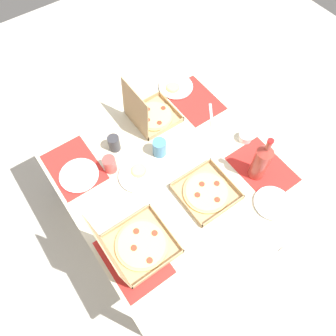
{
  "coord_description": "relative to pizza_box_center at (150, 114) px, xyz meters",
  "views": [
    {
      "loc": [
        -0.77,
        0.55,
        2.37
      ],
      "look_at": [
        0.0,
        0.0,
        0.76
      ],
      "focal_mm": 35.23,
      "sensor_mm": 36.0,
      "label": 1
    }
  ],
  "objects": [
    {
      "name": "plate_near_right",
      "position": [
        -0.85,
        -0.21,
        -0.04
      ],
      "size": [
        0.2,
        0.2,
        0.02
      ],
      "color": "white",
      "rests_on": "dining_table"
    },
    {
      "name": "placemat_far_left",
      "position": [
        -0.66,
        0.55,
        -0.05
      ],
      "size": [
        0.36,
        0.26,
        0.0
      ],
      "primitive_type": "cube",
      "color": "red",
      "rests_on": "dining_table"
    },
    {
      "name": "dining_table",
      "position": [
        -0.35,
        0.12,
        -0.15
      ],
      "size": [
        1.4,
        1.16,
        0.76
      ],
      "color": "#3F3328",
      "rests_on": "ground_plane"
    },
    {
      "name": "plate_far_right",
      "position": [
        -0.1,
        0.55,
        -0.04
      ],
      "size": [
        0.22,
        0.22,
        0.02
      ],
      "color": "white",
      "rests_on": "dining_table"
    },
    {
      "name": "cup_red",
      "position": [
        -0.24,
        0.1,
        0.01
      ],
      "size": [
        0.08,
        0.08,
        0.11
      ],
      "primitive_type": "cylinder",
      "color": "teal",
      "rests_on": "dining_table"
    },
    {
      "name": "placemat_near_left",
      "position": [
        -0.66,
        -0.32,
        -0.05
      ],
      "size": [
        0.36,
        0.26,
        0.0
      ],
      "primitive_type": "cube",
      "color": "red",
      "rests_on": "dining_table"
    },
    {
      "name": "knife_by_near_right",
      "position": [
        -0.2,
        -0.32,
        -0.04
      ],
      "size": [
        0.18,
        0.13,
        0.0
      ],
      "primitive_type": "cube",
      "rotation": [
        0.0,
        0.0,
        2.53
      ],
      "color": "#B7B7BC",
      "rests_on": "dining_table"
    },
    {
      "name": "cup_spare",
      "position": [
        -0.06,
        0.29,
        0.0
      ],
      "size": [
        0.07,
        0.07,
        0.1
      ],
      "primitive_type": "cylinder",
      "color": "#333338",
      "rests_on": "dining_table"
    },
    {
      "name": "plate_far_left",
      "position": [
        0.12,
        -0.28,
        -0.04
      ],
      "size": [
        0.22,
        0.22,
        0.03
      ],
      "color": "white",
      "rests_on": "dining_table"
    },
    {
      "name": "cup_dark",
      "position": [
        -0.17,
        0.38,
        0.0
      ],
      "size": [
        0.07,
        0.07,
        0.1
      ],
      "primitive_type": "cylinder",
      "color": "#BF4742",
      "rests_on": "dining_table"
    },
    {
      "name": "placemat_near_right",
      "position": [
        -0.03,
        -0.32,
        -0.05
      ],
      "size": [
        0.36,
        0.26,
        0.0
      ],
      "primitive_type": "cube",
      "color": "red",
      "rests_on": "dining_table"
    },
    {
      "name": "pizza_box_center",
      "position": [
        0.0,
        0.0,
        0.0
      ],
      "size": [
        0.27,
        0.27,
        0.3
      ],
      "color": "tan",
      "rests_on": "dining_table"
    },
    {
      "name": "pizza_box_corner_left",
      "position": [
        -0.6,
        0.04,
        -0.04
      ],
      "size": [
        0.29,
        0.29,
        0.04
      ],
      "color": "tan",
      "rests_on": "dining_table"
    },
    {
      "name": "plate_middle",
      "position": [
        -0.29,
        0.28,
        -0.04
      ],
      "size": [
        0.22,
        0.22,
        0.03
      ],
      "color": "white",
      "rests_on": "dining_table"
    },
    {
      "name": "placemat_far_right",
      "position": [
        -0.03,
        0.55,
        -0.05
      ],
      "size": [
        0.36,
        0.26,
        0.0
      ],
      "primitive_type": "cube",
      "color": "red",
      "rests_on": "dining_table"
    },
    {
      "name": "condiment_bowl",
      "position": [
        -0.45,
        -0.37,
        -0.02
      ],
      "size": [
        0.08,
        0.08,
        0.04
      ],
      "primitive_type": "cylinder",
      "color": "white",
      "rests_on": "dining_table"
    },
    {
      "name": "pizza_box_corner_right",
      "position": [
        -0.64,
        0.52,
        0.0
      ],
      "size": [
        0.3,
        0.32,
        0.34
      ],
      "color": "tan",
      "rests_on": "dining_table"
    },
    {
      "name": "knife_by_far_left",
      "position": [
        0.16,
        0.26,
        -0.04
      ],
      "size": [
        0.17,
        0.15,
        0.0
      ],
      "primitive_type": "cube",
      "rotation": [
        0.0,
        0.0,
        0.71
      ],
      "color": "#B7B7BC",
      "rests_on": "dining_table"
    },
    {
      "name": "ground_plane",
      "position": [
        -0.35,
        0.12,
        -0.81
      ],
      "size": [
        6.0,
        6.0,
        0.0
      ],
      "primitive_type": "plane",
      "color": "beige"
    },
    {
      "name": "soda_bottle",
      "position": [
        -0.66,
        -0.26,
        0.09
      ],
      "size": [
        0.09,
        0.09,
        0.32
      ],
      "color": "#B2382D",
      "rests_on": "dining_table"
    }
  ]
}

